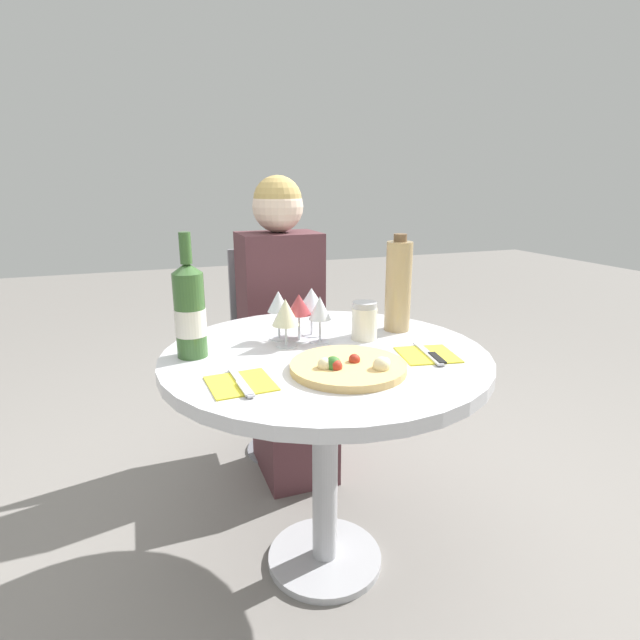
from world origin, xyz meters
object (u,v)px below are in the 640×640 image
wine_bottle (190,311)px  dining_table (325,387)px  pizza_large (348,367)px  chair_behind_diner (277,353)px  seated_diner (286,337)px  tall_carafe (398,286)px

wine_bottle → dining_table: bearing=-14.3°
pizza_large → dining_table: bearing=89.1°
dining_table → wine_bottle: 0.44m
dining_table → chair_behind_diner: (0.07, 0.78, -0.16)m
pizza_large → wine_bottle: 0.45m
pizza_large → wine_bottle: size_ratio=0.88×
seated_diner → tall_carafe: size_ratio=3.89×
seated_diner → wine_bottle: seated_diner is taller
wine_bottle → tall_carafe: wine_bottle is taller
dining_table → tall_carafe: tall_carafe is taller
wine_bottle → tall_carafe: bearing=2.6°
wine_bottle → tall_carafe: (0.65, 0.03, 0.02)m
tall_carafe → seated_diner: bearing=113.6°
dining_table → tall_carafe: bearing=22.2°
chair_behind_diner → wine_bottle: 0.90m
chair_behind_diner → pizza_large: (-0.07, -0.94, 0.28)m
chair_behind_diner → tall_carafe: bearing=108.9°
wine_bottle → tall_carafe: size_ratio=1.10×
seated_diner → wine_bottle: bearing=51.9°
seated_diner → pizza_large: bearing=84.8°
dining_table → chair_behind_diner: bearing=84.8°
seated_diner → wine_bottle: size_ratio=3.54×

